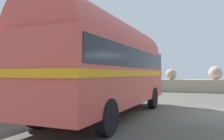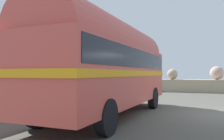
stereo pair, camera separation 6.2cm
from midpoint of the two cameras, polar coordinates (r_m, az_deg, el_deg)
The scene contains 3 objects.
breakwater at distance 21.88m, azimuth 23.57°, elevation -3.17°, with size 31.36×2.14×2.37m.
vintage_coach at distance 8.90m, azimuth -0.70°, elevation 1.90°, with size 2.76×8.67×3.70m.
second_coach at distance 12.49m, azimuth -22.28°, elevation 1.17°, with size 2.70×8.66×3.70m.
Camera 2 is at (-0.85, -10.04, 1.62)m, focal length 37.85 mm.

